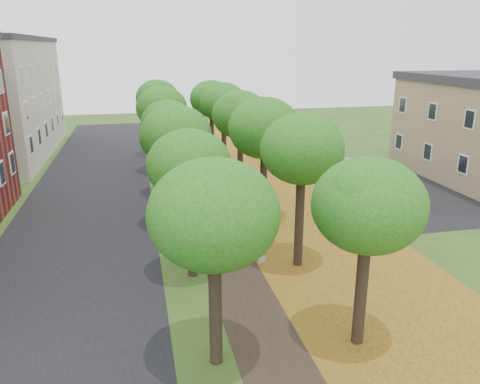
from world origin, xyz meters
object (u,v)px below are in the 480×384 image
bench (252,249)px  car_grey (378,188)px  car_red (388,194)px  car_silver (398,199)px  car_white (334,163)px

bench → car_grey: size_ratio=0.36×
car_red → car_grey: 1.24m
car_silver → car_red: size_ratio=1.02×
bench → car_silver: (10.25, 4.56, 0.29)m
car_silver → car_grey: size_ratio=0.87×
bench → car_red: (10.25, 5.73, 0.25)m
bench → car_white: 17.42m
bench → car_grey: (10.25, 6.97, 0.28)m
bench → car_grey: car_grey is taller
car_silver → car_white: car_silver is taller
car_grey → car_silver: bearing=-163.1°
car_silver → car_red: (0.00, 1.18, -0.04)m
bench → car_silver: size_ratio=0.42×
car_grey → car_white: 7.11m
car_red → car_grey: (0.00, 1.24, 0.03)m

